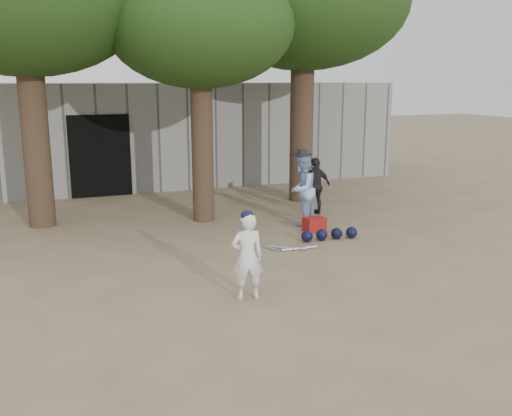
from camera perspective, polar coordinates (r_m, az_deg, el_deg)
name	(u,v)px	position (r m, az deg, el deg)	size (l,w,h in m)	color
ground	(244,284)	(8.93, -1.23, -7.59)	(70.00, 70.00, 0.00)	#937C5E
boy_player	(247,256)	(8.16, -0.88, -4.87)	(0.46, 0.30, 1.27)	white
spectator_blue	(302,189)	(12.37, 4.61, 1.89)	(0.76, 0.59, 1.57)	#9CB5F1
spectator_dark	(316,186)	(13.38, 6.00, 2.19)	(0.79, 0.33, 1.34)	black
red_bag	(314,225)	(11.94, 5.86, -1.66)	(0.42, 0.32, 0.30)	#A3151A
back_building	(129,132)	(18.49, -12.58, 7.45)	(16.00, 5.24, 3.00)	gray
helmet_row	(329,234)	(11.37, 7.35, -2.62)	(1.19, 0.30, 0.23)	black
bat_pile	(282,247)	(10.73, 2.63, -3.94)	(1.05, 0.83, 0.06)	silver
tree_row	(196,6)	(13.48, -6.07, 19.40)	(11.40, 5.80, 6.69)	brown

